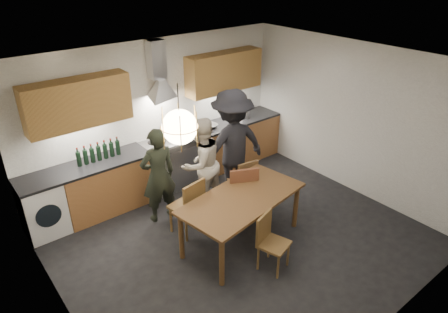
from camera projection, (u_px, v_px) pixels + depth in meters
ground at (239, 237)px, 6.02m from camera, size 5.00×5.00×0.00m
room_shell at (241, 134)px, 5.24m from camera, size 5.02×4.52×2.61m
counter_run at (170, 163)px, 7.18m from camera, size 5.00×0.62×0.90m
range_stove at (169, 164)px, 7.17m from camera, size 0.90×0.60×0.92m
wall_fixtures at (160, 85)px, 6.60m from camera, size 4.30×0.54×1.10m
pendant_lamp at (180, 127)px, 4.43m from camera, size 0.43×0.43×0.70m
dining_table at (242, 202)px, 5.63m from camera, size 1.96×1.19×0.78m
chair_back_left at (190, 204)px, 5.86m from camera, size 0.49×0.49×0.93m
chair_back_mid at (242, 190)px, 6.16m from camera, size 0.59×0.59×0.98m
chair_back_right at (245, 179)px, 6.61m from camera, size 0.43×0.43×0.83m
chair_front at (269, 238)px, 5.27m from camera, size 0.46×0.46×0.81m
person_left at (158, 176)px, 6.12m from camera, size 0.59×0.41×1.56m
person_mid at (201, 164)px, 6.44m from camera, size 0.82×0.67×1.57m
person_right at (232, 145)px, 6.66m from camera, size 1.32×0.87×1.92m
mixing_bowl at (210, 126)px, 7.47m from camera, size 0.29×0.29×0.06m
stock_pot at (244, 114)px, 7.90m from camera, size 0.23×0.23×0.14m
wine_bottles at (99, 151)px, 6.25m from camera, size 0.72×0.07×0.30m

